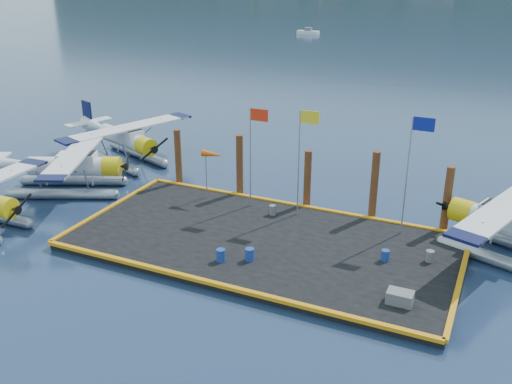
# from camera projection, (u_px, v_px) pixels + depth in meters

# --- Properties ---
(ground) EXTENTS (4000.00, 4000.00, 0.00)m
(ground) POSITION_uv_depth(u_px,v_px,m) (263.00, 246.00, 30.32)
(ground) COLOR #162644
(ground) RESTS_ON ground
(dock) EXTENTS (20.00, 10.00, 0.40)m
(dock) POSITION_uv_depth(u_px,v_px,m) (263.00, 243.00, 30.25)
(dock) COLOR black
(dock) RESTS_ON ground
(dock_bumpers) EXTENTS (20.25, 10.25, 0.18)m
(dock_bumpers) POSITION_uv_depth(u_px,v_px,m) (263.00, 238.00, 30.14)
(dock_bumpers) COLOR orange
(dock_bumpers) RESTS_ON dock
(seaplane_b) EXTENTS (9.61, 10.10, 3.69)m
(seaplane_b) POSITION_uv_depth(u_px,v_px,m) (72.00, 169.00, 36.85)
(seaplane_b) COLOR #91959E
(seaplane_b) RESTS_ON ground
(seaplane_c) EXTENTS (9.91, 10.52, 3.80)m
(seaplane_c) POSITION_uv_depth(u_px,v_px,m) (126.00, 141.00, 42.30)
(seaplane_c) COLOR #91959E
(seaplane_c) RESTS_ON ground
(seaplane_d) EXTENTS (9.76, 10.40, 3.73)m
(seaplane_d) POSITION_uv_depth(u_px,v_px,m) (512.00, 229.00, 28.52)
(seaplane_d) COLOR #91959E
(seaplane_d) RESTS_ON ground
(drum_1) EXTENTS (0.45, 0.45, 0.63)m
(drum_1) POSITION_uv_depth(u_px,v_px,m) (250.00, 254.00, 27.96)
(drum_1) COLOR navy
(drum_1) RESTS_ON dock
(drum_2) EXTENTS (0.40, 0.40, 0.56)m
(drum_2) POSITION_uv_depth(u_px,v_px,m) (385.00, 255.00, 27.95)
(drum_2) COLOR navy
(drum_2) RESTS_ON dock
(drum_3) EXTENTS (0.45, 0.45, 0.63)m
(drum_3) POSITION_uv_depth(u_px,v_px,m) (221.00, 255.00, 27.89)
(drum_3) COLOR navy
(drum_3) RESTS_ON dock
(drum_4) EXTENTS (0.41, 0.41, 0.58)m
(drum_4) POSITION_uv_depth(u_px,v_px,m) (430.00, 256.00, 27.87)
(drum_4) COLOR #57575C
(drum_4) RESTS_ON dock
(drum_5) EXTENTS (0.40, 0.40, 0.57)m
(drum_5) POSITION_uv_depth(u_px,v_px,m) (273.00, 210.00, 33.04)
(drum_5) COLOR #57575C
(drum_5) RESTS_ON dock
(crate) EXTENTS (1.11, 0.74, 0.56)m
(crate) POSITION_uv_depth(u_px,v_px,m) (400.00, 297.00, 24.47)
(crate) COLOR #57575C
(crate) RESTS_ON dock
(flagpole_red) EXTENTS (1.14, 0.08, 6.00)m
(flagpole_red) POSITION_uv_depth(u_px,v_px,m) (254.00, 142.00, 32.75)
(flagpole_red) COLOR #95969E
(flagpole_red) RESTS_ON dock
(flagpole_yellow) EXTENTS (1.14, 0.08, 6.20)m
(flagpole_yellow) POSITION_uv_depth(u_px,v_px,m) (303.00, 147.00, 31.55)
(flagpole_yellow) COLOR #95969E
(flagpole_yellow) RESTS_ON dock
(flagpole_blue) EXTENTS (1.14, 0.08, 6.50)m
(flagpole_blue) POSITION_uv_depth(u_px,v_px,m) (413.00, 159.00, 29.16)
(flagpole_blue) COLOR #95969E
(flagpole_blue) RESTS_ON dock
(windsock) EXTENTS (1.40, 0.44, 3.12)m
(windsock) POSITION_uv_depth(u_px,v_px,m) (212.00, 155.00, 34.25)
(windsock) COLOR #95969E
(windsock) RESTS_ON dock
(piling_0) EXTENTS (0.44, 0.44, 4.00)m
(piling_0) POSITION_uv_depth(u_px,v_px,m) (178.00, 159.00, 37.41)
(piling_0) COLOR #442313
(piling_0) RESTS_ON ground
(piling_1) EXTENTS (0.44, 0.44, 4.20)m
(piling_1) POSITION_uv_depth(u_px,v_px,m) (240.00, 167.00, 35.63)
(piling_1) COLOR #442313
(piling_1) RESTS_ON ground
(piling_2) EXTENTS (0.44, 0.44, 3.80)m
(piling_2) POSITION_uv_depth(u_px,v_px,m) (307.00, 181.00, 33.96)
(piling_2) COLOR #442313
(piling_2) RESTS_ON ground
(piling_3) EXTENTS (0.44, 0.44, 4.30)m
(piling_3) POSITION_uv_depth(u_px,v_px,m) (374.00, 188.00, 32.31)
(piling_3) COLOR #442313
(piling_3) RESTS_ON ground
(piling_4) EXTENTS (0.44, 0.44, 4.00)m
(piling_4) POSITION_uv_depth(u_px,v_px,m) (447.00, 202.00, 30.82)
(piling_4) COLOR #442313
(piling_4) RESTS_ON ground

